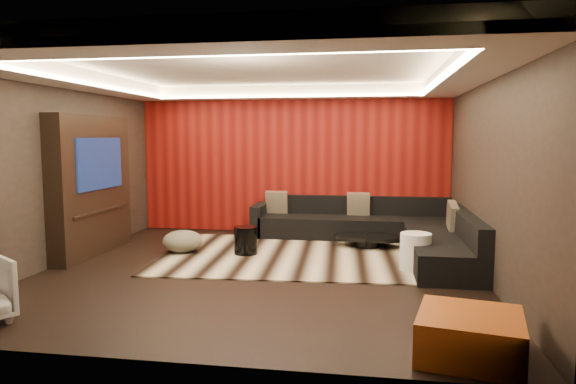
% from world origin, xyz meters
% --- Properties ---
extents(floor, '(6.00, 6.00, 0.02)m').
position_xyz_m(floor, '(0.00, 0.00, -0.01)').
color(floor, black).
rests_on(floor, ground).
extents(ceiling, '(6.00, 6.00, 0.02)m').
position_xyz_m(ceiling, '(0.00, 0.00, 2.81)').
color(ceiling, silver).
rests_on(ceiling, ground).
extents(wall_back, '(6.00, 0.02, 2.80)m').
position_xyz_m(wall_back, '(0.00, 3.01, 1.40)').
color(wall_back, black).
rests_on(wall_back, ground).
extents(wall_left, '(0.02, 6.00, 2.80)m').
position_xyz_m(wall_left, '(-3.01, 0.00, 1.40)').
color(wall_left, black).
rests_on(wall_left, ground).
extents(wall_right, '(0.02, 6.00, 2.80)m').
position_xyz_m(wall_right, '(3.01, 0.00, 1.40)').
color(wall_right, black).
rests_on(wall_right, ground).
extents(red_feature_wall, '(5.98, 0.05, 2.78)m').
position_xyz_m(red_feature_wall, '(0.00, 2.97, 1.40)').
color(red_feature_wall, '#6B0C0A').
rests_on(red_feature_wall, ground).
extents(soffit_back, '(6.00, 0.60, 0.22)m').
position_xyz_m(soffit_back, '(0.00, 2.70, 2.69)').
color(soffit_back, silver).
rests_on(soffit_back, ground).
extents(soffit_front, '(6.00, 0.60, 0.22)m').
position_xyz_m(soffit_front, '(0.00, -2.70, 2.69)').
color(soffit_front, silver).
rests_on(soffit_front, ground).
extents(soffit_left, '(0.60, 4.80, 0.22)m').
position_xyz_m(soffit_left, '(-2.70, 0.00, 2.69)').
color(soffit_left, silver).
rests_on(soffit_left, ground).
extents(soffit_right, '(0.60, 4.80, 0.22)m').
position_xyz_m(soffit_right, '(2.70, 0.00, 2.69)').
color(soffit_right, silver).
rests_on(soffit_right, ground).
extents(cove_back, '(4.80, 0.08, 0.04)m').
position_xyz_m(cove_back, '(0.00, 2.36, 2.60)').
color(cove_back, '#FFD899').
rests_on(cove_back, ground).
extents(cove_front, '(4.80, 0.08, 0.04)m').
position_xyz_m(cove_front, '(0.00, -2.36, 2.60)').
color(cove_front, '#FFD899').
rests_on(cove_front, ground).
extents(cove_left, '(0.08, 4.80, 0.04)m').
position_xyz_m(cove_left, '(-2.36, 0.00, 2.60)').
color(cove_left, '#FFD899').
rests_on(cove_left, ground).
extents(cove_right, '(0.08, 4.80, 0.04)m').
position_xyz_m(cove_right, '(2.36, 0.00, 2.60)').
color(cove_right, '#FFD899').
rests_on(cove_right, ground).
extents(tv_surround, '(0.30, 2.00, 2.20)m').
position_xyz_m(tv_surround, '(-2.85, 0.60, 1.10)').
color(tv_surround, black).
rests_on(tv_surround, ground).
extents(tv_screen, '(0.04, 1.30, 0.80)m').
position_xyz_m(tv_screen, '(-2.69, 0.60, 1.45)').
color(tv_screen, black).
rests_on(tv_screen, ground).
extents(tv_shelf, '(0.04, 1.60, 0.04)m').
position_xyz_m(tv_shelf, '(-2.69, 0.60, 0.70)').
color(tv_shelf, black).
rests_on(tv_shelf, ground).
extents(rug, '(4.15, 3.20, 0.02)m').
position_xyz_m(rug, '(0.29, 0.99, 0.01)').
color(rug, beige).
rests_on(rug, floor).
extents(coffee_table, '(1.25, 1.25, 0.19)m').
position_xyz_m(coffee_table, '(1.48, 1.75, 0.12)').
color(coffee_table, black).
rests_on(coffee_table, rug).
extents(drum_stool, '(0.45, 0.45, 0.43)m').
position_xyz_m(drum_stool, '(-0.43, 0.90, 0.24)').
color(drum_stool, black).
rests_on(drum_stool, rug).
extents(striped_pouf, '(0.84, 0.84, 0.35)m').
position_xyz_m(striped_pouf, '(-1.46, 0.88, 0.20)').
color(striped_pouf, '#BDB893').
rests_on(striped_pouf, rug).
extents(white_side_table, '(0.53, 0.53, 0.53)m').
position_xyz_m(white_side_table, '(2.14, 0.32, 0.27)').
color(white_side_table, white).
rests_on(white_side_table, floor).
extents(orange_ottoman, '(1.00, 1.00, 0.37)m').
position_xyz_m(orange_ottoman, '(2.35, -2.50, 0.19)').
color(orange_ottoman, '#AA5215').
rests_on(orange_ottoman, floor).
extents(sectional_sofa, '(3.65, 3.50, 0.75)m').
position_xyz_m(sectional_sofa, '(1.73, 1.86, 0.26)').
color(sectional_sofa, black).
rests_on(sectional_sofa, floor).
extents(throw_pillows, '(3.32, 1.71, 0.50)m').
position_xyz_m(throw_pillows, '(1.28, 2.28, 0.62)').
color(throw_pillows, beige).
rests_on(throw_pillows, sectional_sofa).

